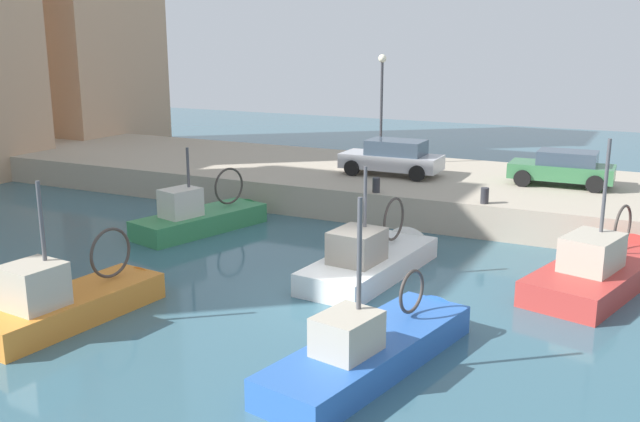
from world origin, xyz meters
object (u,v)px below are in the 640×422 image
(fishing_boat_orange, at_px, (81,310))
(mooring_bollard_mid, at_px, (485,196))
(fishing_boat_white, at_px, (376,267))
(fishing_boat_green, at_px, (207,225))
(mooring_bollard_north, at_px, (376,185))
(fishing_boat_red, at_px, (603,279))
(parked_car_silver, at_px, (393,157))
(quay_streetlamp, at_px, (382,91))
(fishing_boat_blue, at_px, (379,357))
(parked_car_green, at_px, (563,168))

(fishing_boat_orange, relative_size, mooring_bollard_mid, 10.36)
(fishing_boat_white, relative_size, mooring_bollard_mid, 11.47)
(fishing_boat_green, bearing_deg, mooring_bollard_north, -56.85)
(fishing_boat_red, distance_m, parked_car_silver, 11.25)
(fishing_boat_white, bearing_deg, mooring_bollard_north, 22.23)
(fishing_boat_red, xyz_separation_m, quay_streetlamp, (8.88, 10.29, 4.32))
(fishing_boat_green, bearing_deg, fishing_boat_blue, -127.29)
(parked_car_silver, bearing_deg, mooring_bollard_north, -168.99)
(fishing_boat_white, bearing_deg, fishing_boat_red, -72.75)
(fishing_boat_blue, bearing_deg, parked_car_silver, 19.78)
(fishing_boat_blue, height_order, quay_streetlamp, quay_streetlamp)
(fishing_boat_blue, distance_m, fishing_boat_green, 12.04)
(mooring_bollard_mid, relative_size, mooring_bollard_north, 1.00)
(fishing_boat_blue, height_order, mooring_bollard_mid, fishing_boat_blue)
(fishing_boat_white, bearing_deg, parked_car_silver, 17.88)
(fishing_boat_blue, bearing_deg, fishing_boat_green, 52.71)
(fishing_boat_red, bearing_deg, fishing_boat_green, 90.63)
(fishing_boat_red, bearing_deg, mooring_bollard_north, 68.51)
(fishing_boat_blue, distance_m, fishing_boat_red, 8.36)
(fishing_boat_green, bearing_deg, mooring_bollard_mid, -69.78)
(fishing_boat_red, distance_m, quay_streetlamp, 14.26)
(quay_streetlamp, bearing_deg, mooring_bollard_north, -159.76)
(parked_car_silver, height_order, parked_car_green, parked_car_silver)
(fishing_boat_white, distance_m, mooring_bollard_mid, 5.63)
(parked_car_silver, bearing_deg, fishing_boat_green, 146.58)
(quay_streetlamp, bearing_deg, fishing_boat_white, -158.81)
(fishing_boat_blue, xyz_separation_m, fishing_boat_red, (7.44, -3.80, 0.04))
(fishing_boat_white, bearing_deg, quay_streetlamp, 21.19)
(fishing_boat_white, xyz_separation_m, quay_streetlamp, (10.78, 4.18, 4.32))
(fishing_boat_orange, bearing_deg, fishing_boat_blue, -82.83)
(fishing_boat_blue, height_order, fishing_boat_white, fishing_boat_blue)
(fishing_boat_green, bearing_deg, parked_car_green, -55.31)
(parked_car_silver, relative_size, quay_streetlamp, 0.85)
(parked_car_green, height_order, mooring_bollard_mid, parked_car_green)
(parked_car_silver, distance_m, parked_car_green, 6.66)
(fishing_boat_blue, relative_size, quay_streetlamp, 1.42)
(fishing_boat_white, relative_size, mooring_bollard_north, 11.47)
(fishing_boat_orange, xyz_separation_m, parked_car_silver, (15.07, -2.50, 1.78))
(fishing_boat_white, distance_m, fishing_boat_red, 6.40)
(fishing_boat_red, relative_size, parked_car_green, 1.79)
(fishing_boat_orange, height_order, quay_streetlamp, quay_streetlamp)
(fishing_boat_green, xyz_separation_m, mooring_bollard_mid, (3.38, -9.17, 1.34))
(fishing_boat_green, xyz_separation_m, parked_car_green, (7.69, -11.10, 1.76))
(fishing_boat_blue, relative_size, parked_car_silver, 1.66)
(fishing_boat_orange, bearing_deg, parked_car_green, -29.74)
(parked_car_green, relative_size, mooring_bollard_north, 7.01)
(fishing_boat_blue, xyz_separation_m, fishing_boat_green, (7.29, 9.58, 0.03))
(fishing_boat_blue, relative_size, fishing_boat_red, 0.99)
(parked_car_green, height_order, mooring_bollard_north, parked_car_green)
(fishing_boat_orange, relative_size, quay_streetlamp, 1.18)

